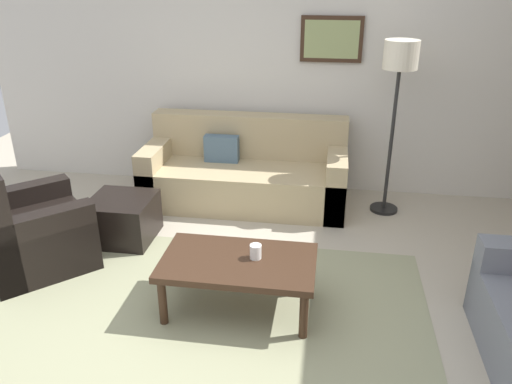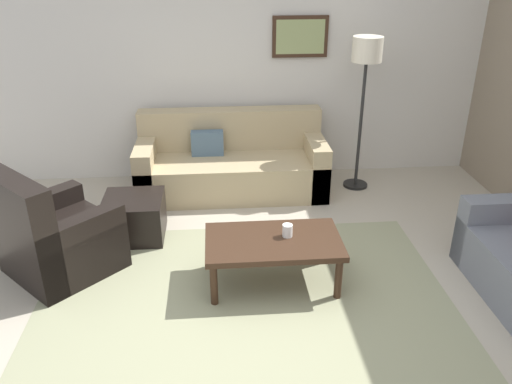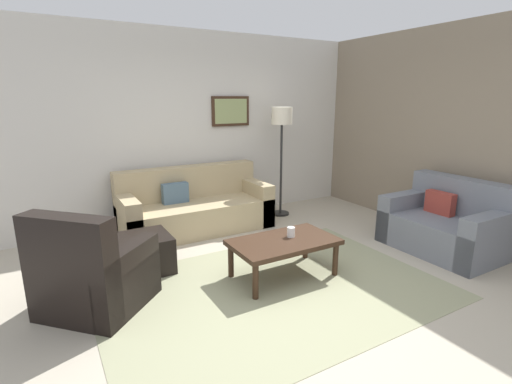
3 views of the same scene
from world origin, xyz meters
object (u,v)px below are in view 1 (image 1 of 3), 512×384
object	(u,v)px
lamp_standing	(399,73)
framed_artwork	(332,39)
cup	(256,252)
ottoman	(123,219)
coffee_table	(238,266)
couch_main	(246,173)
armchair_leather	(26,234)

from	to	relation	value
lamp_standing	framed_artwork	world-z (taller)	framed_artwork
cup	framed_artwork	xyz separation A→B (m)	(0.43, 2.27, 1.18)
ottoman	cup	xyz separation A→B (m)	(1.36, -0.83, 0.26)
ottoman	coffee_table	size ratio (longest dim) A/B	0.51
couch_main	coffee_table	distance (m)	1.93
cup	lamp_standing	xyz separation A→B (m)	(1.07, 1.80, 0.95)
couch_main	ottoman	world-z (taller)	couch_main
ottoman	lamp_standing	distance (m)	2.88
ottoman	lamp_standing	xyz separation A→B (m)	(2.43, 0.97, 1.21)
armchair_leather	cup	xyz separation A→B (m)	(1.95, -0.25, 0.16)
armchair_leather	ottoman	bearing A→B (deg)	44.47
armchair_leather	coffee_table	distance (m)	1.86
couch_main	framed_artwork	world-z (taller)	framed_artwork
cup	framed_artwork	distance (m)	2.60
ottoman	lamp_standing	world-z (taller)	lamp_standing
couch_main	framed_artwork	size ratio (longest dim) A/B	3.34
armchair_leather	lamp_standing	distance (m)	3.57
armchair_leather	lamp_standing	bearing A→B (deg)	27.14
ottoman	coffee_table	world-z (taller)	coffee_table
couch_main	coffee_table	xyz separation A→B (m)	(0.27, -1.91, 0.06)
armchair_leather	lamp_standing	size ratio (longest dim) A/B	0.66
ottoman	framed_artwork	bearing A→B (deg)	38.80
lamp_standing	couch_main	bearing A→B (deg)	177.45
armchair_leather	couch_main	bearing A→B (deg)	45.89
lamp_standing	framed_artwork	distance (m)	0.83
cup	framed_artwork	world-z (taller)	framed_artwork
coffee_table	couch_main	bearing A→B (deg)	98.04
cup	lamp_standing	size ratio (longest dim) A/B	0.06
coffee_table	lamp_standing	xyz separation A→B (m)	(1.19, 1.84, 1.05)
coffee_table	framed_artwork	size ratio (longest dim) A/B	1.76
armchair_leather	framed_artwork	size ratio (longest dim) A/B	1.81
lamp_standing	framed_artwork	size ratio (longest dim) A/B	2.73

